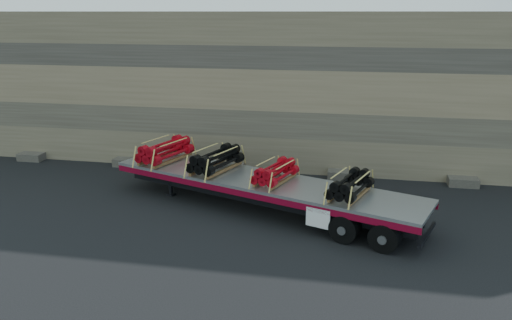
{
  "coord_description": "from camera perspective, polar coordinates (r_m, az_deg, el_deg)",
  "views": [
    {
      "loc": [
        2.22,
        -16.24,
        6.99
      ],
      "look_at": [
        -1.26,
        1.87,
        1.49
      ],
      "focal_mm": 35.0,
      "sensor_mm": 36.0,
      "label": 1
    }
  ],
  "objects": [
    {
      "name": "trailer",
      "position": [
        18.2,
        0.59,
        -3.97
      ],
      "size": [
        11.98,
        6.21,
        1.19
      ],
      "primitive_type": null,
      "rotation": [
        0.0,
        0.0,
        -0.35
      ],
      "color": "#B2B4BA",
      "rests_on": "ground"
    },
    {
      "name": "bundle_midfront",
      "position": [
        18.9,
        -4.61,
        -0.04
      ],
      "size": [
        1.83,
        2.51,
        0.8
      ],
      "primitive_type": null,
      "rotation": [
        0.0,
        0.0,
        -0.35
      ],
      "color": "black",
      "rests_on": "trailer"
    },
    {
      "name": "rock_wall",
      "position": [
        23.11,
        5.28,
        7.85
      ],
      "size": [
        44.0,
        3.0,
        7.0
      ],
      "primitive_type": "cube",
      "color": "#7A6B54",
      "rests_on": "ground"
    },
    {
      "name": "ground",
      "position": [
        17.82,
        2.86,
        -6.51
      ],
      "size": [
        120.0,
        120.0,
        0.0
      ],
      "primitive_type": "plane",
      "color": "black",
      "rests_on": "ground"
    },
    {
      "name": "bundle_rear",
      "position": [
        16.55,
        10.71,
        -2.92
      ],
      "size": [
        1.61,
        2.2,
        0.7
      ],
      "primitive_type": null,
      "rotation": [
        0.0,
        0.0,
        -0.35
      ],
      "color": "black",
      "rests_on": "trailer"
    },
    {
      "name": "bundle_front",
      "position": [
        20.4,
        -10.34,
        1.01
      ],
      "size": [
        1.87,
        2.57,
        0.82
      ],
      "primitive_type": null,
      "rotation": [
        0.0,
        0.0,
        -0.35
      ],
      "color": "#AE0915",
      "rests_on": "trailer"
    },
    {
      "name": "bundle_midrear",
      "position": [
        17.62,
        2.22,
        -1.46
      ],
      "size": [
        1.55,
        2.12,
        0.68
      ],
      "primitive_type": null,
      "rotation": [
        0.0,
        0.0,
        -0.35
      ],
      "color": "#AE0915",
      "rests_on": "trailer"
    }
  ]
}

